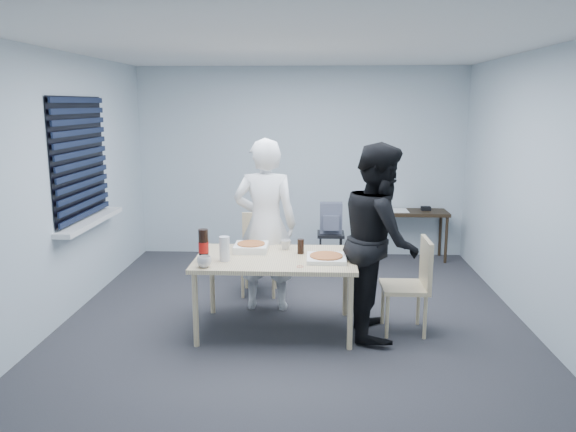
# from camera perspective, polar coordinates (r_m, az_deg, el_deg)

# --- Properties ---
(room) EXTENTS (5.00, 5.00, 5.00)m
(room) POSITION_cam_1_polar(r_m,az_deg,el_deg) (6.18, -20.06, 4.54)
(room) COLOR #333237
(room) RESTS_ON ground
(dining_table) EXTENTS (1.46, 0.93, 0.71)m
(dining_table) POSITION_cam_1_polar(r_m,az_deg,el_deg) (5.21, -1.28, -4.80)
(dining_table) COLOR beige
(dining_table) RESTS_ON ground
(chair_far) EXTENTS (0.42, 0.42, 0.89)m
(chair_far) POSITION_cam_1_polar(r_m,az_deg,el_deg) (6.34, -2.85, -3.18)
(chair_far) COLOR beige
(chair_far) RESTS_ON ground
(chair_right) EXTENTS (0.42, 0.42, 0.89)m
(chair_right) POSITION_cam_1_polar(r_m,az_deg,el_deg) (5.34, 12.67, -6.26)
(chair_right) COLOR beige
(chair_right) RESTS_ON ground
(person_white) EXTENTS (0.65, 0.42, 1.77)m
(person_white) POSITION_cam_1_polar(r_m,az_deg,el_deg) (5.73, -2.31, -0.92)
(person_white) COLOR white
(person_white) RESTS_ON ground
(person_black) EXTENTS (0.47, 0.86, 1.77)m
(person_black) POSITION_cam_1_polar(r_m,az_deg,el_deg) (5.17, 9.28, -2.41)
(person_black) COLOR black
(person_black) RESTS_ON ground
(side_table) EXTENTS (1.01, 0.45, 0.67)m
(side_table) POSITION_cam_1_polar(r_m,az_deg,el_deg) (7.80, 12.27, -0.05)
(side_table) COLOR black
(side_table) RESTS_ON ground
(stool) EXTENTS (0.34, 0.34, 0.47)m
(stool) POSITION_cam_1_polar(r_m,az_deg,el_deg) (7.23, 4.35, -2.57)
(stool) COLOR black
(stool) RESTS_ON ground
(backpack) EXTENTS (0.28, 0.21, 0.39)m
(backpack) POSITION_cam_1_polar(r_m,az_deg,el_deg) (7.15, 4.39, -0.25)
(backpack) COLOR slate
(backpack) RESTS_ON stool
(pizza_box_a) EXTENTS (0.31, 0.31, 0.08)m
(pizza_box_a) POSITION_cam_1_polar(r_m,az_deg,el_deg) (5.39, -3.77, -3.17)
(pizza_box_a) COLOR white
(pizza_box_a) RESTS_ON dining_table
(pizza_box_b) EXTENTS (0.35, 0.35, 0.05)m
(pizza_box_b) POSITION_cam_1_polar(r_m,az_deg,el_deg) (5.08, 3.91, -4.26)
(pizza_box_b) COLOR white
(pizza_box_b) RESTS_ON dining_table
(mug_a) EXTENTS (0.17, 0.17, 0.10)m
(mug_a) POSITION_cam_1_polar(r_m,az_deg,el_deg) (4.91, -8.50, -4.63)
(mug_a) COLOR silver
(mug_a) RESTS_ON dining_table
(mug_b) EXTENTS (0.10, 0.10, 0.09)m
(mug_b) POSITION_cam_1_polar(r_m,az_deg,el_deg) (5.44, -0.25, -2.92)
(mug_b) COLOR silver
(mug_b) RESTS_ON dining_table
(cola_glass) EXTENTS (0.08, 0.08, 0.14)m
(cola_glass) POSITION_cam_1_polar(r_m,az_deg,el_deg) (5.28, 1.30, -3.11)
(cola_glass) COLOR black
(cola_glass) RESTS_ON dining_table
(soda_bottle) EXTENTS (0.09, 0.09, 0.29)m
(soda_bottle) POSITION_cam_1_polar(r_m,az_deg,el_deg) (5.08, -8.58, -3.01)
(soda_bottle) COLOR black
(soda_bottle) RESTS_ON dining_table
(plastic_cups) EXTENTS (0.12, 0.12, 0.22)m
(plastic_cups) POSITION_cam_1_polar(r_m,az_deg,el_deg) (5.07, -6.47, -3.32)
(plastic_cups) COLOR silver
(plastic_cups) RESTS_ON dining_table
(rubber_band) EXTENTS (0.07, 0.07, 0.00)m
(rubber_band) POSITION_cam_1_polar(r_m,az_deg,el_deg) (4.88, 1.22, -5.16)
(rubber_band) COLOR red
(rubber_band) RESTS_ON dining_table
(papers) EXTENTS (0.26, 0.34, 0.01)m
(papers) POSITION_cam_1_polar(r_m,az_deg,el_deg) (7.78, 11.19, 0.57)
(papers) COLOR white
(papers) RESTS_ON side_table
(black_box) EXTENTS (0.14, 0.11, 0.05)m
(black_box) POSITION_cam_1_polar(r_m,az_deg,el_deg) (7.87, 13.83, 0.75)
(black_box) COLOR black
(black_box) RESTS_ON side_table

